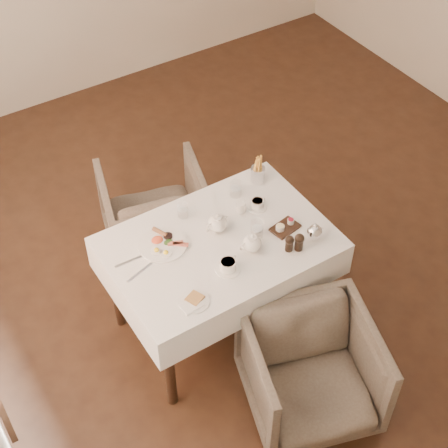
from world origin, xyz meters
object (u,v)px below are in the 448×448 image
object	(u,v)px
breakfast_plate	(163,244)
teapot_centre	(218,222)
table	(219,255)
armchair_far	(155,213)
armchair_near	(311,371)

from	to	relation	value
breakfast_plate	teapot_centre	size ratio (longest dim) A/B	1.77
table	armchair_far	bearing A→B (deg)	90.55
armchair_far	teapot_centre	world-z (taller)	teapot_centre
table	armchair_far	world-z (taller)	table
armchair_far	breakfast_plate	world-z (taller)	breakfast_plate
table	breakfast_plate	size ratio (longest dim) A/B	4.61
armchair_near	table	bearing A→B (deg)	116.21
teapot_centre	breakfast_plate	bearing A→B (deg)	161.79
armchair_near	armchair_far	bearing A→B (deg)	112.00
armchair_far	teapot_centre	size ratio (longest dim) A/B	4.47
armchair_near	armchair_far	distance (m)	1.60
armchair_near	teapot_centre	distance (m)	0.99
table	breakfast_plate	distance (m)	0.35
teapot_centre	armchair_near	bearing A→B (deg)	-91.91
table	teapot_centre	xyz separation A→B (m)	(0.04, 0.08, 0.18)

